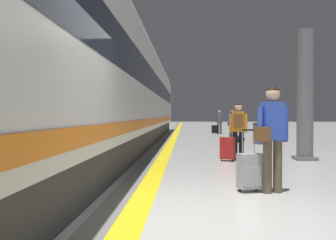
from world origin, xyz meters
name	(u,v)px	position (x,y,z in m)	size (l,w,h in m)	color
ground_plane	(192,213)	(0.00, 0.00, 0.00)	(120.00, 120.00, 0.00)	silver
safety_line_strip	(170,145)	(-0.72, 10.00, 0.00)	(0.36, 80.00, 0.01)	yellow
tactile_edge_band	(163,145)	(-1.00, 10.00, 0.00)	(0.52, 80.00, 0.01)	slate
high_speed_train	(115,81)	(-2.73, 8.59, 2.50)	(2.94, 33.86, 4.97)	#38383D
traveller_foreground	(272,131)	(1.30, 1.22, 0.99)	(0.55, 0.39, 1.71)	brown
rolling_suitcase_foreground	(250,171)	(0.97, 1.28, 0.34)	(0.43, 0.33, 1.02)	#9E9EA3
passenger_near	(238,126)	(1.37, 5.29, 0.94)	(0.49, 0.35, 1.59)	black
suitcase_near	(228,148)	(1.06, 5.08, 0.35)	(0.43, 0.35, 0.64)	#A51E1E
passenger_mid	(233,122)	(2.07, 11.67, 0.92)	(0.45, 0.38, 1.55)	#383842
duffel_bag_mid	(240,139)	(2.38, 11.53, 0.15)	(0.44, 0.26, 0.36)	black
passenger_far	(219,120)	(2.15, 18.68, 0.94)	(0.50, 0.22, 1.61)	brown
suitcase_far	(215,129)	(1.83, 18.42, 0.31)	(0.41, 0.29, 0.57)	black
platform_pillar	(305,98)	(3.23, 5.44, 1.72)	(0.56, 0.56, 3.60)	slate
waste_bin	(258,133)	(3.03, 10.67, 0.46)	(0.46, 0.46, 0.91)	#4C4C51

